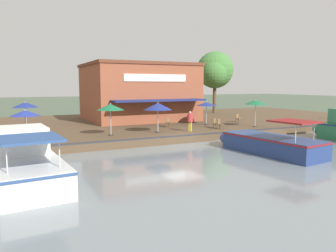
% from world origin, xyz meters
% --- Properties ---
extents(ground_plane, '(220.00, 220.00, 0.00)m').
position_xyz_m(ground_plane, '(0.00, 0.00, 0.00)').
color(ground_plane, '#4C5B47').
extents(quay_deck, '(22.00, 56.00, 0.60)m').
position_xyz_m(quay_deck, '(-11.00, 0.00, 0.30)').
color(quay_deck, brown).
rests_on(quay_deck, ground).
extents(quay_edge_fender, '(0.20, 50.40, 0.10)m').
position_xyz_m(quay_edge_fender, '(-0.10, 0.00, 0.65)').
color(quay_edge_fender, '#2D2D33').
rests_on(quay_edge_fender, quay_deck).
extents(waterfront_restaurant, '(11.63, 10.97, 6.00)m').
position_xyz_m(waterfront_restaurant, '(-13.05, 1.49, 3.61)').
color(waterfront_restaurant, brown).
rests_on(waterfront_restaurant, quay_deck).
extents(patio_umbrella_mid_patio_left, '(2.22, 2.22, 2.38)m').
position_xyz_m(patio_umbrella_mid_patio_left, '(-2.68, -0.80, 2.67)').
color(patio_umbrella_mid_patio_left, '#B7B7B7').
rests_on(patio_umbrella_mid_patio_left, quay_deck).
extents(patio_umbrella_mid_patio_right, '(1.84, 1.84, 2.18)m').
position_xyz_m(patio_umbrella_mid_patio_right, '(-1.89, -10.41, 2.55)').
color(patio_umbrella_mid_patio_right, '#B7B7B7').
rests_on(patio_umbrella_mid_patio_right, quay_deck).
extents(patio_umbrella_near_quay_edge, '(1.92, 1.92, 2.16)m').
position_xyz_m(patio_umbrella_near_quay_edge, '(-5.59, 5.58, 2.54)').
color(patio_umbrella_near_quay_edge, '#B7B7B7').
rests_on(patio_umbrella_near_quay_edge, quay_deck).
extents(patio_umbrella_by_entrance, '(1.99, 1.99, 2.44)m').
position_xyz_m(patio_umbrella_by_entrance, '(-2.09, 8.52, 2.80)').
color(patio_umbrella_by_entrance, '#B7B7B7').
rests_on(patio_umbrella_by_entrance, quay_deck).
extents(patio_umbrella_back_row, '(1.85, 1.85, 2.50)m').
position_xyz_m(patio_umbrella_back_row, '(-5.66, -10.21, 2.86)').
color(patio_umbrella_back_row, '#B7B7B7').
rests_on(patio_umbrella_back_row, quay_deck).
extents(patio_umbrella_far_corner, '(2.00, 2.00, 2.38)m').
position_xyz_m(patio_umbrella_far_corner, '(-2.84, -4.57, 2.71)').
color(patio_umbrella_far_corner, '#B7B7B7').
rests_on(patio_umbrella_far_corner, quay_deck).
extents(cafe_chair_under_first_umbrella, '(0.59, 0.59, 0.85)m').
position_xyz_m(cafe_chair_under_first_umbrella, '(-3.00, 4.90, 1.08)').
color(cafe_chair_under_first_umbrella, brown).
rests_on(cafe_chair_under_first_umbrella, quay_deck).
extents(cafe_chair_back_row_seat, '(0.58, 0.58, 0.85)m').
position_xyz_m(cafe_chair_back_row_seat, '(-5.28, 1.44, 1.08)').
color(cafe_chair_back_row_seat, brown).
rests_on(cafe_chair_back_row_seat, quay_deck).
extents(cafe_chair_mid_patio, '(0.58, 0.58, 0.85)m').
position_xyz_m(cafe_chair_mid_patio, '(-2.21, 4.80, 1.08)').
color(cafe_chair_mid_patio, brown).
rests_on(cafe_chair_mid_patio, quay_deck).
extents(cafe_chair_far_corner_seat, '(0.47, 0.47, 0.85)m').
position_xyz_m(cafe_chair_far_corner_seat, '(-4.79, -10.05, 1.08)').
color(cafe_chair_far_corner_seat, brown).
rests_on(cafe_chair_far_corner_seat, quay_deck).
extents(cafe_chair_facing_river, '(0.52, 0.52, 0.85)m').
position_xyz_m(cafe_chair_facing_river, '(-5.70, 9.44, 1.08)').
color(cafe_chair_facing_river, brown).
rests_on(cafe_chair_facing_river, quay_deck).
extents(cafe_chair_beside_entrance, '(0.51, 0.51, 0.85)m').
position_xyz_m(cafe_chair_beside_entrance, '(-2.51, -10.11, 1.08)').
color(cafe_chair_beside_entrance, brown).
rests_on(cafe_chair_beside_entrance, quay_deck).
extents(person_at_quay_edge, '(0.46, 0.46, 1.64)m').
position_xyz_m(person_at_quay_edge, '(-2.09, 1.79, 1.62)').
color(person_at_quay_edge, gold).
rests_on(person_at_quay_edge, quay_deck).
extents(motorboat_far_downstream, '(7.73, 3.18, 2.21)m').
position_xyz_m(motorboat_far_downstream, '(4.92, 3.16, 0.69)').
color(motorboat_far_downstream, navy).
rests_on(motorboat_far_downstream, river_water).
extents(motorboat_second_along, '(8.03, 3.17, 2.35)m').
position_xyz_m(motorboat_second_along, '(4.85, -10.84, 0.89)').
color(motorboat_second_along, white).
rests_on(motorboat_second_along, river_water).
extents(tree_downstream_bank, '(5.15, 4.91, 8.21)m').
position_xyz_m(tree_downstream_bank, '(-16.28, 13.70, 6.21)').
color(tree_downstream_bank, brown).
rests_on(tree_downstream_bank, quay_deck).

